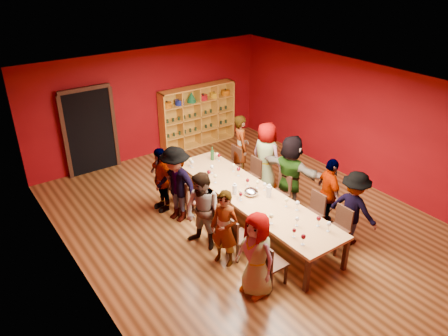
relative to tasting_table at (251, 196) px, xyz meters
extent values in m
cube|color=#4D2B14|center=(0.00, 0.00, -0.71)|extent=(7.10, 9.10, 0.02)
cube|color=#68050A|center=(0.00, 4.51, 0.80)|extent=(7.10, 0.02, 3.00)
cube|color=#68050A|center=(-3.51, 0.00, 0.80)|extent=(0.02, 9.10, 3.00)
cube|color=#68050A|center=(3.51, 0.00, 0.80)|extent=(0.02, 9.10, 3.00)
cube|color=silver|center=(0.00, 0.00, 2.31)|extent=(7.10, 9.10, 0.02)
cube|color=#B17F4A|center=(0.00, 0.00, 0.02)|extent=(1.10, 4.50, 0.06)
cube|color=black|center=(-0.49, -2.17, -0.35)|extent=(0.08, 0.08, 0.69)
cube|color=black|center=(-0.49, 2.17, -0.35)|extent=(0.08, 0.08, 0.69)
cube|color=black|center=(0.49, -2.17, -0.35)|extent=(0.08, 0.08, 0.69)
cube|color=black|center=(0.49, 2.17, -0.35)|extent=(0.08, 0.08, 0.69)
cube|color=black|center=(-1.80, 4.44, 0.40)|extent=(1.20, 0.14, 2.20)
cube|color=black|center=(-1.80, 4.37, 1.55)|extent=(1.32, 0.06, 0.10)
cube|color=black|center=(-2.45, 4.37, 0.40)|extent=(0.10, 0.06, 2.20)
cube|color=black|center=(-1.15, 4.37, 0.40)|extent=(0.10, 0.06, 2.20)
cube|color=gold|center=(0.22, 4.28, 0.20)|extent=(0.04, 0.40, 1.80)
cube|color=gold|center=(2.58, 4.28, 0.20)|extent=(0.04, 0.40, 1.80)
cube|color=gold|center=(1.40, 4.28, 1.08)|extent=(2.40, 0.40, 0.04)
cube|color=gold|center=(1.40, 4.28, -0.68)|extent=(2.40, 0.40, 0.04)
cube|color=gold|center=(1.40, 4.47, 0.20)|extent=(2.40, 0.02, 1.80)
cube|color=gold|center=(1.40, 4.28, -0.25)|extent=(2.36, 0.38, 0.03)
cube|color=gold|center=(1.40, 4.28, 0.20)|extent=(2.36, 0.38, 0.03)
cube|color=gold|center=(1.40, 4.28, 0.65)|extent=(2.36, 0.38, 0.03)
cube|color=gold|center=(0.80, 4.28, 0.20)|extent=(0.03, 0.38, 1.76)
cube|color=gold|center=(1.40, 4.28, 0.20)|extent=(0.03, 0.38, 1.76)
cube|color=gold|center=(2.00, 4.28, 0.20)|extent=(0.03, 0.38, 1.76)
cylinder|color=#C1630B|center=(0.40, 4.28, 0.74)|extent=(0.26, 0.26, 0.15)
sphere|color=black|center=(0.40, 4.28, 0.84)|extent=(0.05, 0.05, 0.05)
cylinder|color=navy|center=(0.80, 4.28, 0.74)|extent=(0.26, 0.26, 0.15)
sphere|color=black|center=(0.80, 4.28, 0.84)|extent=(0.05, 0.05, 0.05)
cylinder|color=#19673B|center=(1.20, 4.28, 0.71)|extent=(0.26, 0.26, 0.08)
cone|color=#19673B|center=(1.20, 4.28, 0.86)|extent=(0.24, 0.24, 0.22)
cylinder|color=#AA131D|center=(1.60, 4.28, 0.74)|extent=(0.26, 0.26, 0.15)
sphere|color=black|center=(1.60, 4.28, 0.84)|extent=(0.05, 0.05, 0.05)
cylinder|color=gold|center=(2.00, 4.28, 0.74)|extent=(0.26, 0.26, 0.15)
sphere|color=black|center=(2.00, 4.28, 0.84)|extent=(0.05, 0.05, 0.05)
cylinder|color=#C1630B|center=(2.40, 4.28, 0.74)|extent=(0.26, 0.26, 0.15)
sphere|color=black|center=(2.40, 4.28, 0.84)|extent=(0.05, 0.05, 0.05)
cylinder|color=#192E1F|center=(0.38, 4.28, -0.18)|extent=(0.07, 0.07, 0.10)
cylinder|color=#192E1F|center=(0.56, 4.28, -0.18)|extent=(0.07, 0.07, 0.10)
cylinder|color=#192E1F|center=(0.75, 4.28, -0.18)|extent=(0.07, 0.07, 0.10)
cylinder|color=#192E1F|center=(0.93, 4.28, -0.18)|extent=(0.07, 0.07, 0.10)
cylinder|color=#192E1F|center=(1.12, 4.28, -0.18)|extent=(0.07, 0.07, 0.10)
cylinder|color=#192E1F|center=(1.30, 4.28, -0.18)|extent=(0.07, 0.07, 0.10)
cylinder|color=#192E1F|center=(1.49, 4.28, -0.18)|extent=(0.07, 0.07, 0.10)
cylinder|color=#192E1F|center=(1.67, 4.28, -0.18)|extent=(0.07, 0.07, 0.10)
cylinder|color=#192E1F|center=(1.86, 4.28, -0.18)|extent=(0.07, 0.07, 0.10)
cylinder|color=#192E1F|center=(2.04, 4.28, -0.18)|extent=(0.07, 0.07, 0.10)
cylinder|color=#192E1F|center=(2.23, 4.28, -0.18)|extent=(0.07, 0.07, 0.10)
cylinder|color=#192E1F|center=(2.42, 4.28, -0.18)|extent=(0.07, 0.07, 0.10)
cylinder|color=#192E1F|center=(0.38, 4.28, 0.27)|extent=(0.07, 0.07, 0.10)
cylinder|color=#192E1F|center=(0.56, 4.28, 0.27)|extent=(0.07, 0.07, 0.10)
cylinder|color=#192E1F|center=(0.75, 4.28, 0.27)|extent=(0.07, 0.07, 0.10)
cylinder|color=#192E1F|center=(0.93, 4.28, 0.27)|extent=(0.07, 0.07, 0.10)
cylinder|color=#192E1F|center=(1.12, 4.28, 0.27)|extent=(0.07, 0.07, 0.10)
cylinder|color=#192E1F|center=(1.30, 4.28, 0.27)|extent=(0.07, 0.07, 0.10)
cylinder|color=#192E1F|center=(1.49, 4.28, 0.27)|extent=(0.07, 0.07, 0.10)
cylinder|color=#192E1F|center=(1.67, 4.28, 0.27)|extent=(0.07, 0.07, 0.10)
cylinder|color=#192E1F|center=(1.86, 4.28, 0.27)|extent=(0.07, 0.07, 0.10)
cylinder|color=#192E1F|center=(2.04, 4.28, 0.27)|extent=(0.07, 0.07, 0.10)
cylinder|color=#192E1F|center=(2.23, 4.28, 0.27)|extent=(0.07, 0.07, 0.10)
cylinder|color=#192E1F|center=(2.42, 4.28, 0.27)|extent=(0.07, 0.07, 0.10)
cube|color=black|center=(-0.83, -1.66, -0.27)|extent=(0.42, 0.42, 0.04)
cube|color=black|center=(-1.02, -1.66, -0.03)|extent=(0.04, 0.40, 0.44)
cube|color=black|center=(-1.00, -1.83, -0.49)|extent=(0.04, 0.04, 0.41)
cube|color=black|center=(-0.66, -1.83, -0.49)|extent=(0.04, 0.04, 0.41)
cube|color=black|center=(-1.00, -1.49, -0.49)|extent=(0.04, 0.04, 0.41)
cube|color=black|center=(-0.66, -1.49, -0.49)|extent=(0.04, 0.04, 0.41)
imported|color=#5E8CC3|center=(-1.21, -1.66, 0.09)|extent=(0.51, 0.81, 1.58)
cube|color=black|center=(-0.83, -0.71, -0.27)|extent=(0.42, 0.42, 0.04)
cube|color=black|center=(-1.02, -0.71, -0.03)|extent=(0.04, 0.40, 0.44)
cube|color=black|center=(-1.00, -0.88, -0.49)|extent=(0.04, 0.04, 0.41)
cube|color=black|center=(-0.66, -0.88, -0.49)|extent=(0.04, 0.04, 0.41)
cube|color=black|center=(-1.00, -0.54, -0.49)|extent=(0.04, 0.04, 0.41)
cube|color=black|center=(-0.66, -0.54, -0.49)|extent=(0.04, 0.04, 0.41)
imported|color=beige|center=(-1.19, -0.71, 0.06)|extent=(0.60, 0.67, 1.52)
cube|color=black|center=(-0.83, -0.06, -0.27)|extent=(0.42, 0.42, 0.04)
cube|color=black|center=(-1.02, -0.06, -0.03)|extent=(0.04, 0.40, 0.44)
cube|color=black|center=(-1.00, -0.23, -0.49)|extent=(0.04, 0.04, 0.41)
cube|color=black|center=(-0.66, -0.23, -0.49)|extent=(0.04, 0.04, 0.41)
cube|color=black|center=(-1.00, 0.11, -0.49)|extent=(0.04, 0.04, 0.41)
cube|color=black|center=(-0.66, 0.11, -0.49)|extent=(0.04, 0.04, 0.41)
imported|color=#141A38|center=(-1.23, -0.06, 0.11)|extent=(0.65, 0.88, 1.61)
cube|color=black|center=(-0.83, 1.10, -0.27)|extent=(0.42, 0.42, 0.04)
cube|color=black|center=(-1.02, 1.10, -0.03)|extent=(0.04, 0.40, 0.44)
cube|color=black|center=(-1.00, 0.93, -0.49)|extent=(0.04, 0.04, 0.41)
cube|color=black|center=(-0.66, 0.93, -0.49)|extent=(0.04, 0.04, 0.41)
cube|color=black|center=(-1.00, 1.27, -0.49)|extent=(0.04, 0.04, 0.41)
cube|color=black|center=(-0.66, 1.27, -0.49)|extent=(0.04, 0.04, 0.41)
imported|color=#515257|center=(-1.17, 1.10, 0.16)|extent=(0.77, 1.20, 1.72)
cube|color=black|center=(-0.83, 1.66, -0.27)|extent=(0.42, 0.42, 0.04)
cube|color=black|center=(-1.02, 1.66, -0.03)|extent=(0.04, 0.40, 0.44)
cube|color=black|center=(-1.00, 1.49, -0.49)|extent=(0.04, 0.04, 0.41)
cube|color=black|center=(-0.66, 1.49, -0.49)|extent=(0.04, 0.04, 0.41)
cube|color=black|center=(-1.00, 1.83, -0.49)|extent=(0.04, 0.04, 0.41)
cube|color=black|center=(-0.66, 1.83, -0.49)|extent=(0.04, 0.04, 0.41)
imported|color=#516FA6|center=(-1.22, 1.66, 0.06)|extent=(0.42, 0.89, 1.51)
cube|color=black|center=(0.83, -1.63, -0.27)|extent=(0.42, 0.42, 0.04)
cube|color=black|center=(1.02, -1.63, -0.03)|extent=(0.04, 0.40, 0.44)
cube|color=black|center=(0.66, -1.80, -0.49)|extent=(0.04, 0.04, 0.41)
cube|color=black|center=(1.00, -1.80, -0.49)|extent=(0.04, 0.04, 0.41)
cube|color=black|center=(0.66, -1.46, -0.49)|extent=(0.04, 0.04, 0.41)
cube|color=black|center=(1.00, -1.46, -0.49)|extent=(0.04, 0.04, 0.41)
imported|color=#5C7CBE|center=(1.26, -1.63, 0.08)|extent=(0.60, 1.07, 1.57)
cube|color=black|center=(0.83, -0.95, -0.27)|extent=(0.42, 0.42, 0.04)
cube|color=black|center=(1.02, -0.95, -0.03)|extent=(0.04, 0.40, 0.44)
cube|color=black|center=(0.66, -1.12, -0.49)|extent=(0.04, 0.04, 0.41)
cube|color=black|center=(1.00, -1.12, -0.49)|extent=(0.04, 0.04, 0.41)
cube|color=black|center=(0.66, -0.78, -0.49)|extent=(0.04, 0.04, 0.41)
cube|color=black|center=(1.00, -0.78, -0.49)|extent=(0.04, 0.04, 0.41)
imported|color=#161D3C|center=(1.33, -0.95, 0.08)|extent=(0.73, 1.00, 1.55)
cube|color=black|center=(0.83, 0.06, -0.27)|extent=(0.42, 0.42, 0.04)
cube|color=black|center=(1.02, 0.06, -0.03)|extent=(0.04, 0.40, 0.44)
cube|color=black|center=(0.66, -0.11, -0.49)|extent=(0.04, 0.04, 0.41)
cube|color=black|center=(1.00, -0.11, -0.49)|extent=(0.04, 0.04, 0.41)
cube|color=black|center=(0.66, 0.23, -0.49)|extent=(0.04, 0.04, 0.41)
cube|color=black|center=(1.00, 0.23, -0.49)|extent=(0.04, 0.04, 0.41)
imported|color=#48484D|center=(1.17, 0.06, 0.18)|extent=(0.82, 1.69, 1.76)
cube|color=black|center=(0.83, 1.08, -0.27)|extent=(0.42, 0.42, 0.04)
cube|color=black|center=(1.02, 1.08, -0.03)|extent=(0.04, 0.40, 0.44)
cube|color=black|center=(0.66, 0.91, -0.49)|extent=(0.04, 0.04, 0.41)
cube|color=black|center=(1.00, 0.91, -0.49)|extent=(0.04, 0.04, 0.41)
cube|color=black|center=(0.66, 1.25, -0.49)|extent=(0.04, 0.04, 0.41)
cube|color=black|center=(1.00, 1.25, -0.49)|extent=(0.04, 0.04, 0.41)
imported|color=#505055|center=(1.32, 1.08, 0.15)|extent=(0.59, 0.90, 1.70)
cube|color=black|center=(0.83, 1.87, -0.27)|extent=(0.42, 0.42, 0.04)
cube|color=black|center=(1.02, 1.87, -0.03)|extent=(0.04, 0.40, 0.44)
cube|color=black|center=(0.66, 1.70, -0.49)|extent=(0.04, 0.04, 0.41)
cube|color=black|center=(1.00, 1.70, -0.49)|extent=(0.04, 0.04, 0.41)
cube|color=black|center=(0.66, 2.04, -0.49)|extent=(0.04, 0.04, 0.41)
cube|color=black|center=(1.00, 2.04, -0.49)|extent=(0.04, 0.04, 0.41)
imported|color=#141937|center=(1.15, 1.87, 0.15)|extent=(0.66, 0.74, 1.69)
cylinder|color=silver|center=(-0.33, -0.08, 0.05)|extent=(0.06, 0.06, 0.01)
cylinder|color=silver|center=(-0.33, -0.08, 0.11)|extent=(0.01, 0.01, 0.11)
ellipsoid|color=#48070D|center=(-0.33, -0.08, 0.20)|extent=(0.08, 0.08, 0.09)
cylinder|color=silver|center=(0.31, -1.86, 0.06)|extent=(0.07, 0.07, 0.01)
cylinder|color=silver|center=(0.31, -1.86, 0.12)|extent=(0.01, 0.01, 0.12)
ellipsoid|color=silver|center=(0.31, -1.86, 0.21)|extent=(0.09, 0.09, 0.10)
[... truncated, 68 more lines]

